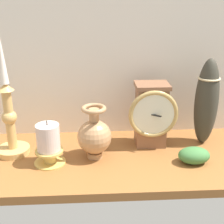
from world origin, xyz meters
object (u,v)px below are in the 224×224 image
mantel_clock (151,114)px  pillar_candle_front (49,144)px  brass_vase_bulbous (94,136)px  tall_ceramic_vase (206,102)px  candlestick_tall_left (9,117)px

mantel_clock → pillar_candle_front: (-30.09, -9.22, -4.44)cm
brass_vase_bulbous → pillar_candle_front: bearing=-170.2°
mantel_clock → pillar_candle_front: bearing=-163.0°
mantel_clock → tall_ceramic_vase: (16.94, 0.76, 3.36)cm
pillar_candle_front → tall_ceramic_vase: tall_ceramic_vase is taller
pillar_candle_front → tall_ceramic_vase: (47.02, 9.98, 7.80)cm
mantel_clock → candlestick_tall_left: candlestick_tall_left is taller
mantel_clock → pillar_candle_front: 31.78cm
candlestick_tall_left → brass_vase_bulbous: bearing=-9.8°
pillar_candle_front → tall_ceramic_vase: bearing=12.0°
mantel_clock → brass_vase_bulbous: size_ratio=1.26×
pillar_candle_front → tall_ceramic_vase: size_ratio=0.47×
brass_vase_bulbous → candlestick_tall_left: bearing=170.2°
candlestick_tall_left → brass_vase_bulbous: (24.29, -4.19, -4.69)cm
brass_vase_bulbous → mantel_clock: bearing=22.0°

